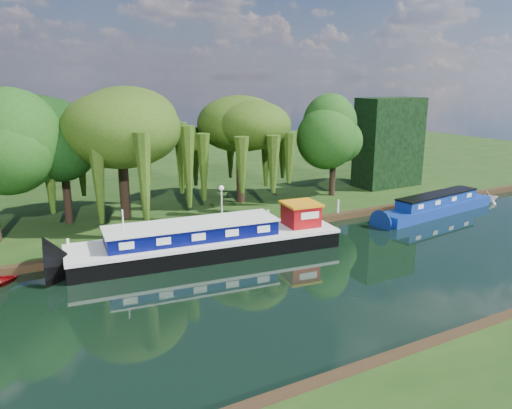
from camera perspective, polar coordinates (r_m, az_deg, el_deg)
ground at (r=26.17m, az=5.01°, el=-8.66°), size 120.00×120.00×0.00m
far_bank at (r=56.49m, az=-14.57°, el=3.69°), size 120.00×52.00×0.45m
dutch_barge at (r=29.65m, az=-5.32°, el=-4.14°), size 16.27×5.37×3.37m
narrowboat at (r=40.79m, az=19.97°, el=-0.15°), size 11.87×3.37×1.71m
white_cruiser at (r=46.41m, az=24.92°, el=0.28°), size 2.48×2.29×1.09m
willow_left at (r=35.57m, az=-15.23°, el=8.26°), size 7.23×7.23×8.66m
willow_right at (r=39.40m, az=-1.79°, el=8.12°), size 6.18×6.18×7.53m
tree_far_mid at (r=35.73m, az=-21.27°, el=6.46°), size 4.83×4.83×7.90m
tree_far_right at (r=42.31m, az=8.89°, el=7.74°), size 4.45×4.45×7.28m
conifer_hedge at (r=47.38m, az=14.93°, el=6.88°), size 6.00×3.00×8.00m
lamppost at (r=34.41m, az=-3.97°, el=1.23°), size 0.36×0.36×2.56m
mooring_posts at (r=32.53m, az=-3.95°, el=-2.22°), size 19.16×0.16×1.00m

